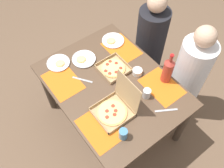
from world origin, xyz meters
TOP-DOWN VIEW (x-y plane):
  - ground_plane at (0.00, 0.00)m, footprint 6.00×6.00m
  - dining_table at (0.00, 0.00)m, footprint 1.27×0.97m
  - placemat_near_left at (-0.28, -0.33)m, footprint 0.36×0.26m
  - placemat_near_right at (0.28, -0.33)m, footprint 0.36×0.26m
  - placemat_far_left at (-0.28, 0.33)m, footprint 0.36×0.26m
  - placemat_far_right at (0.28, 0.33)m, footprint 0.36×0.26m
  - pizza_box_corner_left at (0.23, -0.14)m, footprint 0.28×0.31m
  - pizza_box_corner_right at (-0.13, 0.11)m, footprint 0.25×0.25m
  - plate_near_right at (-0.42, 0.33)m, footprint 0.22×0.22m
  - plate_far_left at (-0.49, -0.26)m, footprint 0.22×0.22m
  - plate_near_left at (-0.39, -0.04)m, footprint 0.22×0.22m
  - soda_bottle at (0.25, 0.41)m, footprint 0.09×0.09m
  - cup_dark at (0.28, 0.16)m, footprint 0.07×0.07m
  - cup_spare at (0.45, -0.23)m, footprint 0.07×0.07m
  - condiment_bowl at (0.04, 0.25)m, footprint 0.09×0.09m
  - fork_by_near_right at (0.48, 0.19)m, footprint 0.11×0.17m
  - fork_by_far_right at (-0.20, -0.18)m, footprint 0.16×0.12m
  - diner_left_seat at (-0.28, 0.74)m, footprint 0.32×0.32m
  - diner_right_seat at (0.28, 0.74)m, footprint 0.32×0.32m

SIDE VIEW (x-z plane):
  - ground_plane at x=0.00m, z-range 0.00..0.00m
  - diner_left_seat at x=-0.28m, z-range -0.06..1.11m
  - diner_right_seat at x=0.28m, z-range -0.06..1.12m
  - dining_table at x=0.00m, z-range 0.25..0.98m
  - placemat_near_left at x=-0.28m, z-range 0.73..0.73m
  - placemat_near_right at x=0.28m, z-range 0.73..0.73m
  - placemat_far_left at x=-0.28m, z-range 0.73..0.73m
  - placemat_far_right at x=0.28m, z-range 0.73..0.73m
  - fork_by_near_right at x=0.48m, z-range 0.73..0.73m
  - fork_by_far_right at x=-0.20m, z-range 0.73..0.73m
  - plate_near_right at x=-0.42m, z-range 0.72..0.75m
  - plate_far_left at x=-0.49m, z-range 0.72..0.75m
  - plate_near_left at x=-0.39m, z-range 0.72..0.75m
  - pizza_box_corner_right at x=-0.13m, z-range 0.72..0.76m
  - condiment_bowl at x=0.04m, z-range 0.73..0.78m
  - cup_dark at x=0.28m, z-range 0.73..0.82m
  - pizza_box_corner_left at x=0.23m, z-range 0.62..0.93m
  - cup_spare at x=0.45m, z-range 0.73..0.83m
  - soda_bottle at x=0.25m, z-range 0.70..1.02m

